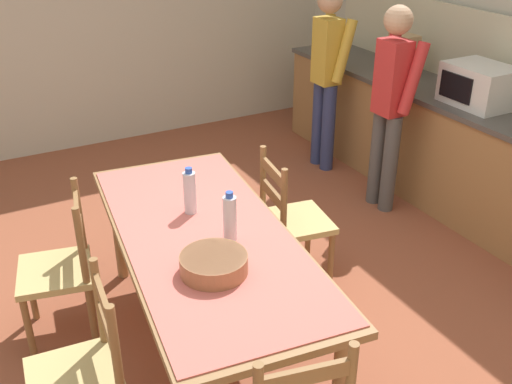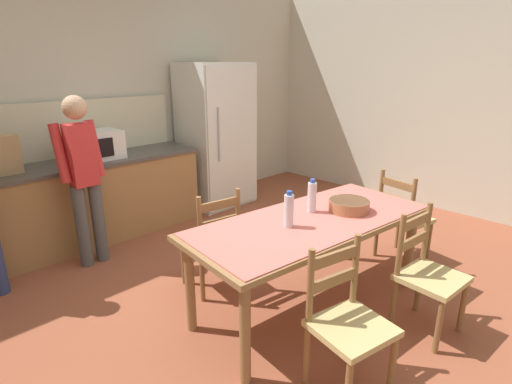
{
  "view_description": "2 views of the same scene",
  "coord_description": "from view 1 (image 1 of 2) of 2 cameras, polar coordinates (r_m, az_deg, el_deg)",
  "views": [
    {
      "loc": [
        2.62,
        -1.3,
        2.37
      ],
      "look_at": [
        0.22,
        -0.01,
        0.98
      ],
      "focal_mm": 42.0,
      "sensor_mm": 36.0,
      "label": 1
    },
    {
      "loc": [
        -2.14,
        -1.96,
        1.88
      ],
      "look_at": [
        -0.0,
        0.18,
        0.9
      ],
      "focal_mm": 28.0,
      "sensor_mm": 36.0,
      "label": 2
    }
  ],
  "objects": [
    {
      "name": "ground_plane",
      "position": [
        3.77,
        -1.47,
        -11.87
      ],
      "size": [
        8.32,
        8.32,
        0.0
      ],
      "primitive_type": "plane",
      "color": "brown"
    },
    {
      "name": "kitchen_counter",
      "position": [
        5.36,
        15.56,
        5.16
      ],
      "size": [
        3.27,
        0.66,
        0.9
      ],
      "color": "#9E7042",
      "rests_on": "ground"
    },
    {
      "name": "counter_splashback",
      "position": [
        5.35,
        19.08,
        13.08
      ],
      "size": [
        3.23,
        0.03,
        0.6
      ],
      "primitive_type": "cube",
      "color": "beige",
      "rests_on": "kitchen_counter"
    },
    {
      "name": "microwave",
      "position": [
        4.81,
        20.53,
        9.5
      ],
      "size": [
        0.5,
        0.39,
        0.3
      ],
      "color": "white",
      "rests_on": "kitchen_counter"
    },
    {
      "name": "paper_bag",
      "position": [
        5.37,
        13.8,
        12.49
      ],
      "size": [
        0.24,
        0.16,
        0.36
      ],
      "primitive_type": "cube",
      "color": "tan",
      "rests_on": "kitchen_counter"
    },
    {
      "name": "dining_table",
      "position": [
        3.17,
        -4.86,
        -5.22
      ],
      "size": [
        2.06,
        1.06,
        0.76
      ],
      "rotation": [
        0.0,
        0.0,
        -0.11
      ],
      "color": "olive",
      "rests_on": "ground"
    },
    {
      "name": "bottle_near_centre",
      "position": [
        3.27,
        -6.32,
        -0.01
      ],
      "size": [
        0.07,
        0.07,
        0.27
      ],
      "color": "silver",
      "rests_on": "dining_table"
    },
    {
      "name": "bottle_off_centre",
      "position": [
        3.01,
        -2.5,
        -2.46
      ],
      "size": [
        0.07,
        0.07,
        0.27
      ],
      "color": "silver",
      "rests_on": "dining_table"
    },
    {
      "name": "serving_bowl",
      "position": [
        2.8,
        -4.04,
        -6.74
      ],
      "size": [
        0.32,
        0.32,
        0.09
      ],
      "color": "#9E6642",
      "rests_on": "dining_table"
    },
    {
      "name": "chair_side_far_left",
      "position": [
        3.87,
        3.41,
        -2.75
      ],
      "size": [
        0.48,
        0.46,
        0.91
      ],
      "rotation": [
        0.0,
        0.0,
        2.99
      ],
      "color": "olive",
      "rests_on": "ground"
    },
    {
      "name": "chair_side_near_left",
      "position": [
        3.58,
        -18.03,
        -6.98
      ],
      "size": [
        0.49,
        0.48,
        0.91
      ],
      "rotation": [
        0.0,
        0.0,
        -0.21
      ],
      "color": "olive",
      "rests_on": "ground"
    },
    {
      "name": "chair_side_near_right",
      "position": [
        2.87,
        -16.14,
        -16.4
      ],
      "size": [
        0.45,
        0.43,
        0.91
      ],
      "rotation": [
        0.0,
        0.0,
        -0.08
      ],
      "color": "olive",
      "rests_on": "ground"
    },
    {
      "name": "person_at_sink",
      "position": [
        5.42,
        6.79,
        11.37
      ],
      "size": [
        0.41,
        0.28,
        1.62
      ],
      "rotation": [
        0.0,
        0.0,
        1.57
      ],
      "color": "navy",
      "rests_on": "ground"
    },
    {
      "name": "person_at_counter",
      "position": [
        4.74,
        12.71,
        8.55
      ],
      "size": [
        0.41,
        0.28,
        1.62
      ],
      "rotation": [
        0.0,
        0.0,
        1.57
      ],
      "color": "#4C4C4C",
      "rests_on": "ground"
    }
  ]
}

